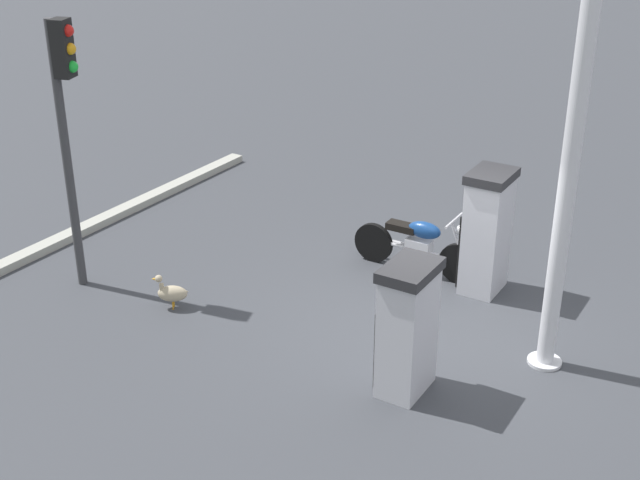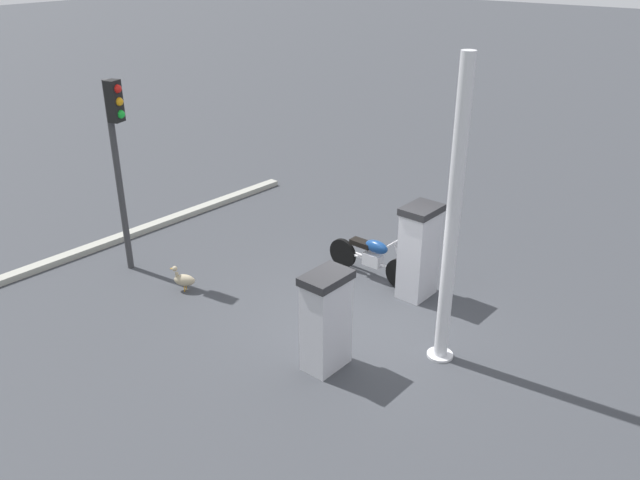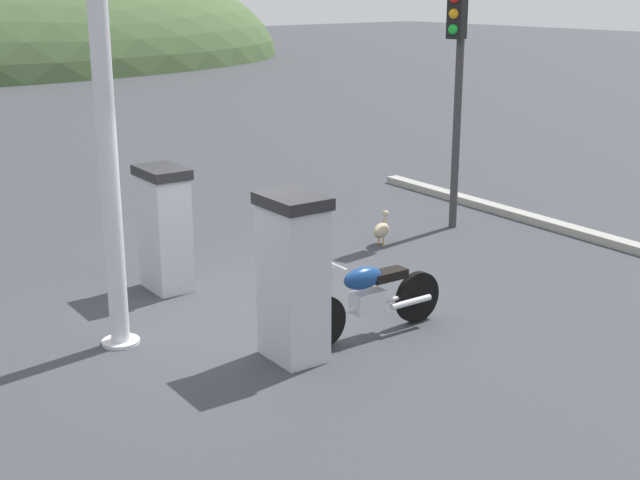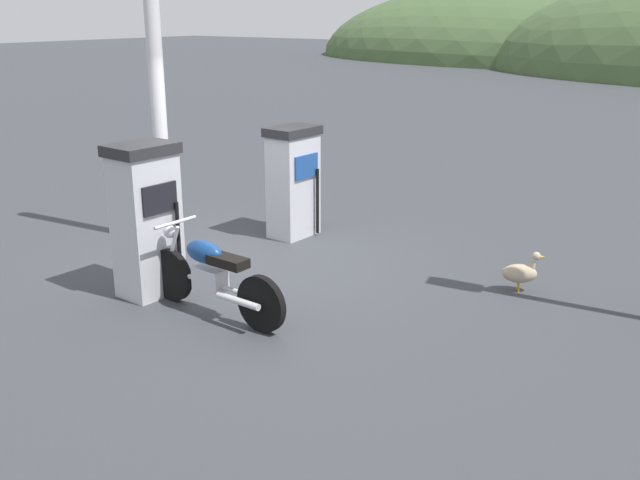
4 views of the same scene
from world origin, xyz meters
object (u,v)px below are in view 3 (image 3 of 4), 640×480
(roadside_traffic_light, at_px, (457,68))
(fuel_pump_near, at_px, (293,277))
(motorcycle_near_pump, at_px, (369,297))
(wandering_duck, at_px, (381,229))
(canopy_support_pole, at_px, (107,139))
(fuel_pump_far, at_px, (165,228))

(roadside_traffic_light, bearing_deg, fuel_pump_near, -153.26)
(motorcycle_near_pump, xyz_separation_m, wandering_duck, (2.41, 2.48, -0.21))
(canopy_support_pole, bearing_deg, fuel_pump_far, 45.28)
(canopy_support_pole, bearing_deg, roadside_traffic_light, 9.54)
(motorcycle_near_pump, height_order, wandering_duck, motorcycle_near_pump)
(motorcycle_near_pump, xyz_separation_m, canopy_support_pole, (-2.22, 1.46, 1.75))
(fuel_pump_near, height_order, motorcycle_near_pump, fuel_pump_near)
(wandering_duck, bearing_deg, motorcycle_near_pump, -134.24)
(wandering_duck, bearing_deg, fuel_pump_near, -144.30)
(fuel_pump_far, bearing_deg, motorcycle_near_pump, -70.22)
(roadside_traffic_light, bearing_deg, canopy_support_pole, -170.46)
(fuel_pump_far, relative_size, wandering_duck, 3.21)
(wandering_duck, height_order, canopy_support_pole, canopy_support_pole)
(fuel_pump_near, distance_m, wandering_duck, 4.22)
(roadside_traffic_light, distance_m, canopy_support_pole, 6.17)
(fuel_pump_far, distance_m, wandering_duck, 3.44)
(fuel_pump_near, xyz_separation_m, roadside_traffic_light, (4.84, 2.44, 1.61))
(fuel_pump_near, bearing_deg, canopy_support_pole, 131.28)
(fuel_pump_near, relative_size, wandering_duck, 3.55)
(roadside_traffic_light, bearing_deg, motorcycle_near_pump, -147.30)
(fuel_pump_near, height_order, wandering_duck, fuel_pump_near)
(canopy_support_pole, bearing_deg, wandering_duck, 12.40)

